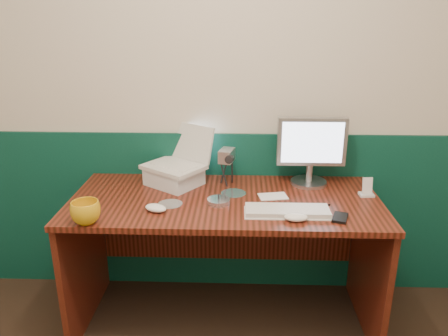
{
  "coord_description": "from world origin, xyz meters",
  "views": [
    {
      "loc": [
        0.18,
        -0.69,
        1.65
      ],
      "look_at": [
        0.11,
        1.23,
        0.97
      ],
      "focal_mm": 35.0,
      "sensor_mm": 36.0,
      "label": 1
    }
  ],
  "objects_px": {
    "keyboard": "(287,212)",
    "camcorder": "(227,168)",
    "mug": "(86,212)",
    "laptop": "(173,147)",
    "monitor": "(311,152)",
    "desk": "(225,262)"
  },
  "relations": [
    {
      "from": "keyboard",
      "to": "camcorder",
      "type": "distance_m",
      "value": 0.49
    },
    {
      "from": "keyboard",
      "to": "mug",
      "type": "distance_m",
      "value": 0.93
    },
    {
      "from": "laptop",
      "to": "monitor",
      "type": "xyz_separation_m",
      "value": [
        0.75,
        0.04,
        -0.03
      ]
    },
    {
      "from": "monitor",
      "to": "keyboard",
      "type": "relative_size",
      "value": 0.93
    },
    {
      "from": "camcorder",
      "to": "monitor",
      "type": "bearing_deg",
      "value": 16.56
    },
    {
      "from": "desk",
      "to": "mug",
      "type": "xyz_separation_m",
      "value": [
        -0.62,
        -0.3,
        0.43
      ]
    },
    {
      "from": "monitor",
      "to": "camcorder",
      "type": "relative_size",
      "value": 1.92
    },
    {
      "from": "monitor",
      "to": "camcorder",
      "type": "height_order",
      "value": "monitor"
    },
    {
      "from": "monitor",
      "to": "mug",
      "type": "relative_size",
      "value": 2.76
    },
    {
      "from": "desk",
      "to": "laptop",
      "type": "relative_size",
      "value": 5.2
    },
    {
      "from": "desk",
      "to": "monitor",
      "type": "bearing_deg",
      "value": 26.06
    },
    {
      "from": "desk",
      "to": "mug",
      "type": "height_order",
      "value": "mug"
    },
    {
      "from": "keyboard",
      "to": "camcorder",
      "type": "height_order",
      "value": "camcorder"
    },
    {
      "from": "mug",
      "to": "desk",
      "type": "bearing_deg",
      "value": 26.04
    },
    {
      "from": "desk",
      "to": "monitor",
      "type": "distance_m",
      "value": 0.76
    },
    {
      "from": "desk",
      "to": "camcorder",
      "type": "relative_size",
      "value": 8.27
    },
    {
      "from": "desk",
      "to": "monitor",
      "type": "height_order",
      "value": "monitor"
    },
    {
      "from": "keyboard",
      "to": "monitor",
      "type": "bearing_deg",
      "value": 68.05
    },
    {
      "from": "desk",
      "to": "keyboard",
      "type": "relative_size",
      "value": 4.02
    },
    {
      "from": "monitor",
      "to": "desk",
      "type": "bearing_deg",
      "value": -154.09
    },
    {
      "from": "desk",
      "to": "mug",
      "type": "distance_m",
      "value": 0.81
    },
    {
      "from": "camcorder",
      "to": "keyboard",
      "type": "bearing_deg",
      "value": -37.64
    }
  ]
}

